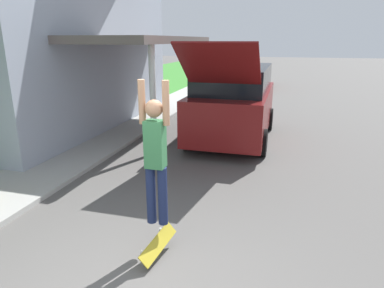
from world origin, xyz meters
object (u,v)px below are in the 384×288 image
(car_down_street, at_px, (253,76))
(skateboard, at_px, (158,244))
(skateboarder, at_px, (155,153))
(suv_parked, at_px, (234,102))

(car_down_street, bearing_deg, skateboard, -88.06)
(skateboarder, xyz_separation_m, skateboard, (0.05, -0.14, -1.26))
(suv_parked, distance_m, skateboard, 6.26)
(suv_parked, xyz_separation_m, skateboard, (-0.04, -6.19, -0.93))
(skateboarder, bearing_deg, suv_parked, 89.09)
(skateboarder, distance_m, skateboard, 1.27)
(skateboard, bearing_deg, skateboarder, 110.46)
(skateboarder, bearing_deg, car_down_street, 91.78)
(suv_parked, height_order, skateboard, suv_parked)
(suv_parked, height_order, skateboarder, suv_parked)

